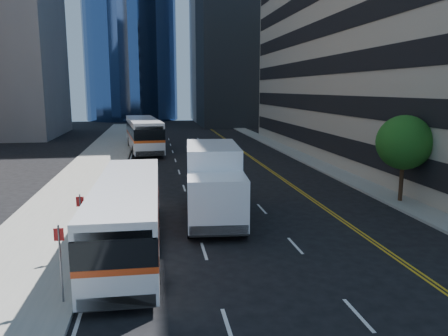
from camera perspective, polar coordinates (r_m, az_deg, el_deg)
name	(u,v)px	position (r m, az deg, el deg)	size (l,w,h in m)	color
ground	(299,264)	(17.63, 9.79, -12.30)	(160.00, 160.00, 0.00)	black
sidewalk_west	(99,163)	(41.22, -16.06, 0.59)	(5.00, 90.00, 0.15)	gray
sidewalk_east	(304,158)	(43.38, 10.43, 1.29)	(2.00, 90.00, 0.15)	gray
street_tree	(404,143)	(27.64, 22.47, 3.09)	(3.20, 3.20, 5.10)	#332114
bus_front	(128,213)	(18.72, -12.41, -5.78)	(2.64, 11.55, 2.97)	silver
bus_rear	(143,133)	(48.94, -10.48, 4.47)	(4.43, 13.87, 3.52)	silver
box_truck	(214,181)	(22.78, -1.38, -1.73)	(3.30, 8.06, 3.77)	white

